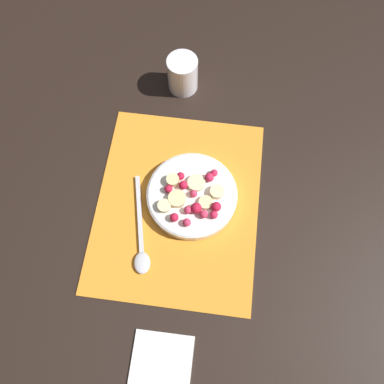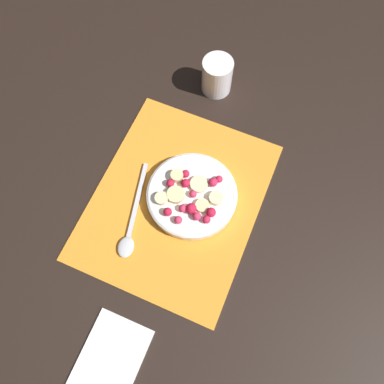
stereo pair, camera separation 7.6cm
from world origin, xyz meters
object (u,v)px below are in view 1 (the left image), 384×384
at_px(fruit_bowl, 192,195).
at_px(drinking_glass, 183,74).
at_px(spoon, 141,245).
at_px(napkin, 159,377).

relative_size(fruit_bowl, drinking_glass, 2.19).
relative_size(fruit_bowl, spoon, 0.90).
distance_m(fruit_bowl, drinking_glass, 0.29).
bearing_deg(drinking_glass, napkin, -175.97).
distance_m(fruit_bowl, spoon, 0.14).
distance_m(spoon, drinking_glass, 0.40).
relative_size(drinking_glass, napkin, 0.57).
height_order(fruit_bowl, spoon, fruit_bowl).
bearing_deg(drinking_glass, fruit_bowl, -168.42).
bearing_deg(fruit_bowl, drinking_glass, 11.58).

